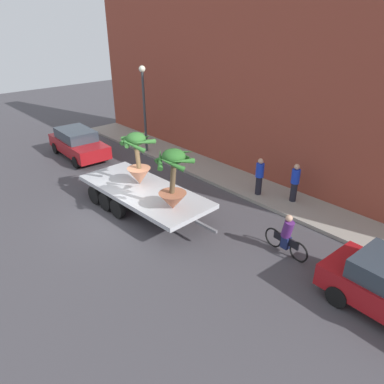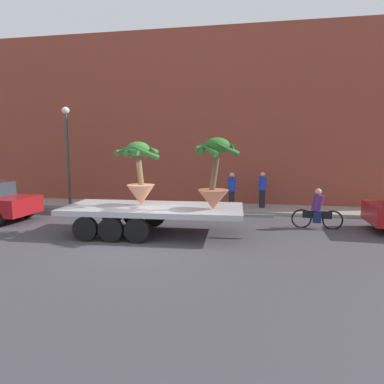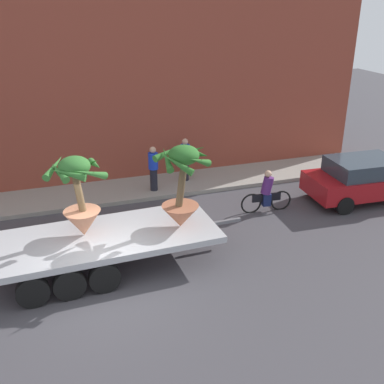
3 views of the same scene
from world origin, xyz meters
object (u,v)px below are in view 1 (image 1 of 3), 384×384
at_px(potted_palm_middle, 173,181).
at_px(pedestrian_far_left, 295,182).
at_px(cyclist, 287,237).
at_px(trailing_car, 78,143).
at_px(pedestrian_near_gate, 259,176).
at_px(flatbed_trailer, 140,191).
at_px(street_lamp, 144,98).
at_px(potted_palm_rear, 138,159).

bearing_deg(potted_palm_middle, pedestrian_far_left, 71.61).
xyz_separation_m(cyclist, trailing_car, (-13.54, -0.86, 0.16)).
bearing_deg(potted_palm_middle, cyclist, 28.16).
bearing_deg(cyclist, pedestrian_near_gate, 140.92).
relative_size(flatbed_trailer, pedestrian_far_left, 4.22).
bearing_deg(pedestrian_far_left, potted_palm_middle, -108.39).
distance_m(potted_palm_middle, street_lamp, 8.95).
bearing_deg(potted_palm_middle, pedestrian_near_gate, 86.10).
bearing_deg(flatbed_trailer, pedestrian_far_left, 50.85).
bearing_deg(pedestrian_near_gate, cyclist, -39.08).
height_order(flatbed_trailer, pedestrian_far_left, pedestrian_far_left).
xyz_separation_m(potted_palm_middle, street_lamp, (-7.76, 4.33, 1.11)).
bearing_deg(pedestrian_near_gate, flatbed_trailer, -121.19).
xyz_separation_m(cyclist, pedestrian_far_left, (-1.90, 3.30, 0.37)).
bearing_deg(pedestrian_far_left, potted_palm_rear, -132.07).
height_order(cyclist, pedestrian_near_gate, pedestrian_near_gate).
bearing_deg(flatbed_trailer, potted_palm_middle, -3.40).
relative_size(potted_palm_middle, cyclist, 1.28).
height_order(trailing_car, pedestrian_near_gate, pedestrian_near_gate).
distance_m(flatbed_trailer, pedestrian_far_left, 6.59).
xyz_separation_m(flatbed_trailer, cyclist, (6.05, 1.81, -0.11)).
height_order(cyclist, pedestrian_far_left, pedestrian_far_left).
distance_m(cyclist, street_lamp, 11.92).
relative_size(pedestrian_far_left, street_lamp, 0.35).
xyz_separation_m(cyclist, pedestrian_near_gate, (-3.33, 2.70, 0.37)).
relative_size(flatbed_trailer, potted_palm_middle, 3.06).
bearing_deg(potted_palm_rear, street_lamp, 141.68).
bearing_deg(cyclist, potted_palm_middle, -151.84).
bearing_deg(potted_palm_rear, pedestrian_near_gate, 55.11).
bearing_deg(cyclist, potted_palm_rear, -165.65).
height_order(pedestrian_near_gate, street_lamp, street_lamp).
bearing_deg(pedestrian_far_left, trailing_car, -160.33).
bearing_deg(pedestrian_near_gate, street_lamp, -177.71).
height_order(potted_palm_rear, pedestrian_far_left, potted_palm_rear).
distance_m(potted_palm_middle, pedestrian_near_gate, 4.78).
distance_m(flatbed_trailer, street_lamp, 7.22).
distance_m(pedestrian_far_left, street_lamp, 9.79).
bearing_deg(pedestrian_near_gate, pedestrian_far_left, 22.76).
height_order(potted_palm_rear, street_lamp, street_lamp).
relative_size(flatbed_trailer, trailing_car, 1.58).
bearing_deg(trailing_car, pedestrian_far_left, 19.67).
distance_m(potted_palm_middle, cyclist, 4.38).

